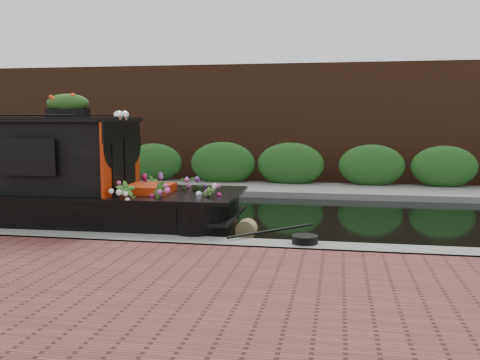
# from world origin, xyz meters

# --- Properties ---
(ground) EXTENTS (80.00, 80.00, 0.00)m
(ground) POSITION_xyz_m (0.00, 0.00, 0.00)
(ground) COLOR black
(ground) RESTS_ON ground
(near_bank_coping) EXTENTS (40.00, 0.60, 0.50)m
(near_bank_coping) POSITION_xyz_m (0.00, -3.30, 0.00)
(near_bank_coping) COLOR gray
(near_bank_coping) RESTS_ON ground
(far_bank_path) EXTENTS (40.00, 2.40, 0.34)m
(far_bank_path) POSITION_xyz_m (0.00, 4.20, 0.00)
(far_bank_path) COLOR slate
(far_bank_path) RESTS_ON ground
(far_hedge) EXTENTS (40.00, 1.10, 2.80)m
(far_hedge) POSITION_xyz_m (0.00, 5.10, 0.00)
(far_hedge) COLOR #21521B
(far_hedge) RESTS_ON ground
(far_brick_wall) EXTENTS (40.00, 1.00, 8.00)m
(far_brick_wall) POSITION_xyz_m (0.00, 7.20, 0.00)
(far_brick_wall) COLOR #4D291A
(far_brick_wall) RESTS_ON ground
(rope_fender) EXTENTS (0.36, 0.34, 0.36)m
(rope_fender) POSITION_xyz_m (1.90, -2.04, 0.18)
(rope_fender) COLOR olive
(rope_fender) RESTS_ON ground
(coiled_mooring_rope) EXTENTS (0.41, 0.41, 0.12)m
(coiled_mooring_rope) POSITION_xyz_m (3.03, -3.18, 0.31)
(coiled_mooring_rope) COLOR black
(coiled_mooring_rope) RESTS_ON near_bank_coping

